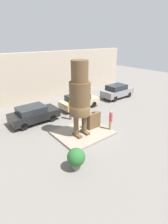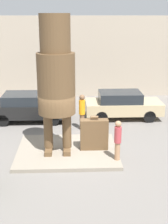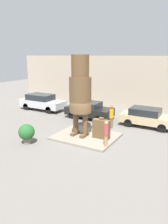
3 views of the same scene
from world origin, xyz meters
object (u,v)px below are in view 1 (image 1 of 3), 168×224
Objects in this scene: parked_car_grey at (117,91)px; planter_pot at (76,158)px; parked_car_black at (34,114)px; worker_hivis at (70,109)px; statue_figure at (80,94)px; tourist at (111,119)px; giant_suitcase at (94,120)px; parked_car_tan at (79,101)px.

planter_pot is at bearing -148.30° from parked_car_grey.
parked_car_black is 2.30× the size of worker_hivis.
parked_car_grey reaches higher than planter_pot.
parked_car_black is 7.04m from planter_pot.
statue_figure is 1.29× the size of parked_car_grey.
tourist reaches higher than planter_pot.
parked_car_grey is at bearing 0.09° from parked_car_black.
giant_suitcase is 8.61m from parked_car_grey.
parked_car_black is 3.20× the size of planter_pot.
tourist is at bearing -142.17° from parked_car_grey.
parked_car_tan is 5.67m from parked_car_grey.
tourist is 1.22× the size of planter_pot.
worker_hivis is (3.45, 5.51, 0.25)m from planter_pot.
planter_pot is at bearing -158.78° from tourist.
tourist is at bearing -20.94° from statue_figure.
giant_suitcase is 0.35× the size of parked_car_tan.
parked_car_black is (-1.71, 4.32, -2.50)m from statue_figure.
giant_suitcase is 0.91× the size of tourist.
planter_pot is at bearing -131.29° from statue_figure.
worker_hivis is at bearing 57.96° from planter_pot.
giant_suitcase reaches higher than parked_car_black.
parked_car_black is 0.99× the size of parked_car_grey.
statue_figure is 5.28m from parked_car_black.
giant_suitcase reaches higher than planter_pot.
statue_figure is 4.18× the size of planter_pot.
worker_hivis reaches higher than parked_car_grey.
worker_hivis is at bearing -142.90° from parked_car_tan.
parked_car_grey reaches higher than parked_car_tan.
parked_car_grey is at bearing 25.70° from statue_figure.
tourist reaches higher than parked_car_black.
tourist is 0.88× the size of worker_hivis.
planter_pot is at bearing -143.33° from giant_suitcase.
statue_figure reaches higher than parked_car_black.
giant_suitcase is at bearing -113.22° from parked_car_tan.
giant_suitcase is 4.80m from planter_pot.
parked_car_tan is 3.18× the size of planter_pot.
parked_car_tan is 0.99× the size of parked_car_grey.
planter_pot is (-11.39, -7.03, -0.13)m from parked_car_grey.
planter_pot is (-2.36, -2.69, -2.56)m from statue_figure.
parked_car_black is at bearing -179.91° from parked_car_grey.
giant_suitcase is 2.68m from worker_hivis.
parked_car_grey is at bearing 28.93° from giant_suitcase.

